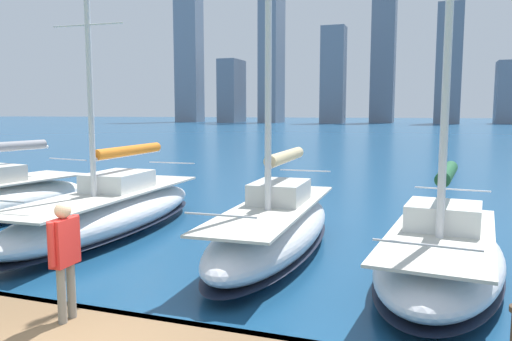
# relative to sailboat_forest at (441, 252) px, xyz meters

# --- Properties ---
(city_skyline) EXTENTS (163.72, 24.69, 52.88)m
(city_skyline) POSITION_rel_sailboat_forest_xyz_m (8.74, -152.43, 16.84)
(city_skyline) COLOR gray
(city_skyline) RESTS_ON ground
(sailboat_forest) EXTENTS (3.19, 7.05, 11.91)m
(sailboat_forest) POSITION_rel_sailboat_forest_xyz_m (0.00, 0.00, 0.00)
(sailboat_forest) COLOR white
(sailboat_forest) RESTS_ON ground
(sailboat_tan) EXTENTS (2.45, 8.22, 10.71)m
(sailboat_tan) POSITION_rel_sailboat_forest_xyz_m (4.03, -0.92, 0.05)
(sailboat_tan) COLOR white
(sailboat_tan) RESTS_ON ground
(sailboat_orange) EXTENTS (2.82, 9.38, 9.28)m
(sailboat_orange) POSITION_rel_sailboat_forest_xyz_m (9.40, -1.34, 0.02)
(sailboat_orange) COLOR white
(sailboat_orange) RESTS_ON ground
(person_red_shirt) EXTENTS (0.24, 0.65, 1.79)m
(person_red_shirt) POSITION_rel_sailboat_forest_xyz_m (5.31, 5.38, 0.99)
(person_red_shirt) COLOR gray
(person_red_shirt) RESTS_ON dock_pier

